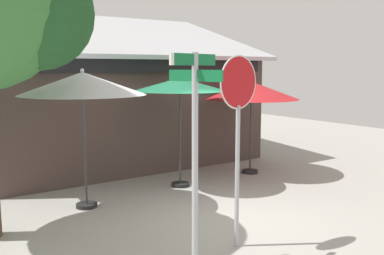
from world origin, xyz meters
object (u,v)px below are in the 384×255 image
at_px(street_sign_post, 195,138).
at_px(patio_umbrella_ivory_left, 83,84).
at_px(patio_umbrella_crimson_right, 251,91).
at_px(stop_sign, 238,113).
at_px(patio_umbrella_forest_green_center, 180,86).

xyz_separation_m(street_sign_post, patio_umbrella_ivory_left, (-0.27, 3.54, 0.65)).
height_order(street_sign_post, patio_umbrella_crimson_right, street_sign_post).
bearing_deg(patio_umbrella_crimson_right, patio_umbrella_ivory_left, -176.66).
bearing_deg(patio_umbrella_ivory_left, stop_sign, -69.11).
relative_size(patio_umbrella_ivory_left, patio_umbrella_forest_green_center, 1.06).
bearing_deg(patio_umbrella_forest_green_center, street_sign_post, -120.56).
distance_m(stop_sign, patio_umbrella_forest_green_center, 3.78).
relative_size(patio_umbrella_ivory_left, patio_umbrella_crimson_right, 1.11).
bearing_deg(street_sign_post, stop_sign, 13.11).
distance_m(patio_umbrella_forest_green_center, patio_umbrella_crimson_right, 2.33).
bearing_deg(patio_umbrella_forest_green_center, patio_umbrella_crimson_right, 0.70).
bearing_deg(stop_sign, patio_umbrella_forest_green_center, 70.74).
distance_m(street_sign_post, patio_umbrella_forest_green_center, 4.44).
xyz_separation_m(stop_sign, patio_umbrella_forest_green_center, (1.25, 3.56, 0.28)).
bearing_deg(street_sign_post, patio_umbrella_ivory_left, 94.32).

